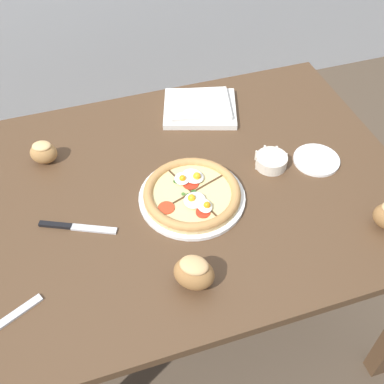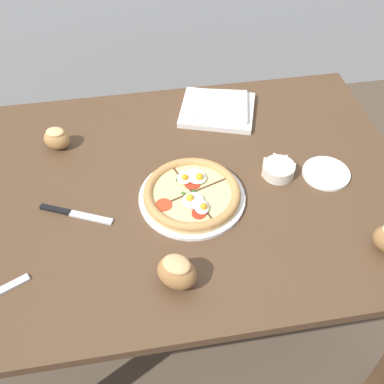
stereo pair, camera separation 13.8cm
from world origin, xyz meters
TOP-DOWN VIEW (x-y plane):
  - ground_plane at (0.00, 0.00)m, footprint 12.00×12.00m
  - dining_table at (0.00, 0.00)m, footprint 1.41×0.98m
  - pizza at (0.04, -0.06)m, footprint 0.31×0.31m
  - ramekin_bowl at (0.32, 0.00)m, footprint 0.10×0.10m
  - napkin_folded at (0.20, 0.33)m, footprint 0.30×0.28m
  - bread_piece_mid at (-0.04, -0.33)m, footprint 0.13×0.12m
  - bread_piece_far at (-0.35, 0.24)m, footprint 0.10×0.08m
  - knife_main at (-0.30, -0.06)m, footprint 0.21×0.11m
  - side_saucer at (0.46, -0.03)m, footprint 0.14×0.14m

SIDE VIEW (x-z plane):
  - ground_plane at x=0.00m, z-range 0.00..0.00m
  - dining_table at x=0.00m, z-range 0.29..1.07m
  - knife_main at x=-0.30m, z-range 0.78..0.79m
  - side_saucer at x=0.46m, z-range 0.78..0.79m
  - napkin_folded at x=0.20m, z-range 0.78..0.81m
  - pizza at x=0.04m, z-range 0.77..0.83m
  - ramekin_bowl at x=0.32m, z-range 0.78..0.82m
  - bread_piece_far at x=-0.35m, z-range 0.78..0.86m
  - bread_piece_mid at x=-0.04m, z-range 0.78..0.87m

